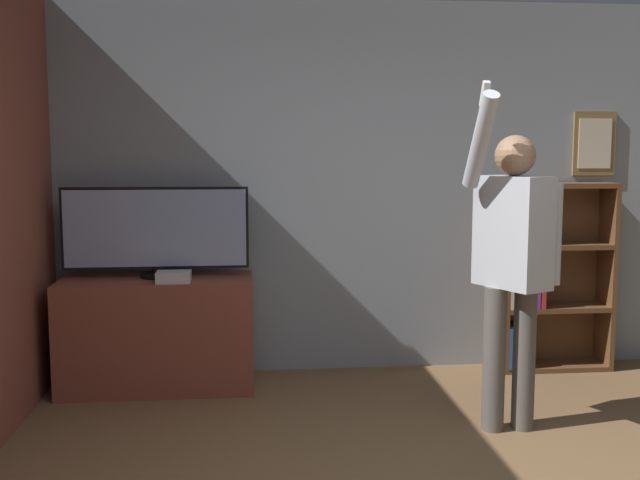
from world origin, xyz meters
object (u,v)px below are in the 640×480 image
at_px(bookshelf, 542,277).
at_px(person, 513,253).
at_px(game_console, 174,277).
at_px(television, 156,230).

xyz_separation_m(bookshelf, person, (-0.67, -1.19, 0.34)).
bearing_deg(game_console, bookshelf, 7.24).
bearing_deg(television, game_console, -57.12).
bearing_deg(television, bookshelf, 2.73).
bearing_deg(bookshelf, person, -119.46).
distance_m(bookshelf, person, 1.40).
distance_m(television, bookshelf, 2.82).
relative_size(bookshelf, person, 0.70).
bearing_deg(game_console, person, -23.08).
xyz_separation_m(television, person, (2.12, -1.05, -0.04)).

